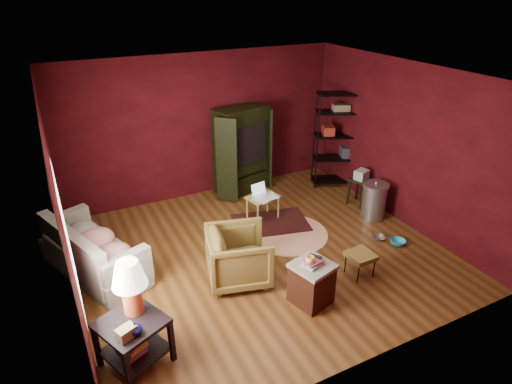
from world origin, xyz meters
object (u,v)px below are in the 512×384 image
hamper (312,282)px  laptop_desk (263,199)px  tv_armoire (242,149)px  side_table (131,305)px  armchair (239,254)px  wire_shelving (339,136)px  sofa (93,253)px

hamper → laptop_desk: hamper is taller
hamper → tv_armoire: (0.63, 3.56, 0.60)m
side_table → tv_armoire: bearing=49.6°
armchair → wire_shelving: size_ratio=0.45×
side_table → laptop_desk: size_ratio=1.88×
sofa → hamper: bearing=-151.0°
armchair → side_table: 1.86m
laptop_desk → armchair: bearing=-139.9°
armchair → tv_armoire: 3.02m
armchair → hamper: (0.67, -0.88, -0.12)m
side_table → wire_shelving: 5.65m
tv_armoire → sofa: bearing=-168.1°
side_table → armchair: bearing=25.5°
armchair → tv_armoire: bearing=-11.0°
side_table → laptop_desk: side_table is taller
sofa → wire_shelving: wire_shelving is taller
armchair → wire_shelving: bearing=-42.6°
hamper → tv_armoire: tv_armoire is taller
laptop_desk → hamper: bearing=-112.4°
sofa → armchair: (1.86, -1.09, 0.07)m
hamper → tv_armoire: bearing=80.0°
sofa → tv_armoire: bearing=-86.5°
armchair → side_table: bearing=130.4°
sofa → side_table: side_table is taller
side_table → wire_shelving: wire_shelving is taller
wire_shelving → laptop_desk: bearing=-139.5°
side_table → tv_armoire: 4.56m
tv_armoire → wire_shelving: bearing=-32.9°
armchair → laptop_desk: bearing=-23.6°
armchair → tv_armoire: size_ratio=0.50×
hamper → tv_armoire: size_ratio=0.40×
armchair → hamper: 1.11m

